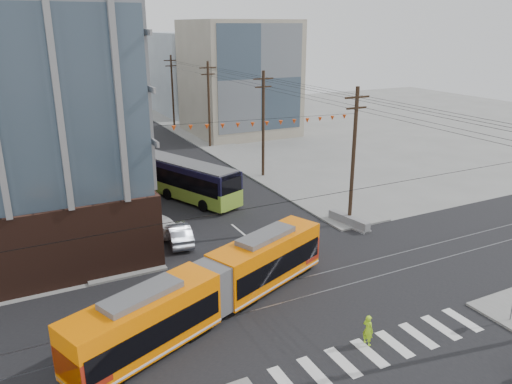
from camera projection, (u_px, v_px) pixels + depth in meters
ground at (346, 319)px, 27.39m from camera, size 160.00×160.00×0.00m
bg_bldg_ne_near at (239, 78)px, 72.26m from camera, size 14.00×14.00×16.00m
bg_bldg_nw_far at (3, 60)px, 79.03m from camera, size 16.00×18.00×20.00m
bg_bldg_ne_far at (202, 73)px, 90.34m from camera, size 16.00×16.00×14.00m
utility_pole_far at (173, 92)px, 76.60m from camera, size 0.30×0.30×11.00m
streetcar at (212, 289)px, 27.20m from camera, size 16.85×8.74×3.32m
city_bus at (182, 179)px, 46.11m from camera, size 7.34×12.84×3.61m
parked_car_silver at (178, 233)px, 36.74m from camera, size 2.24×4.68×1.48m
parked_car_white at (157, 224)px, 38.49m from camera, size 3.16×5.14×1.39m
parked_car_grey at (129, 193)px, 45.80m from camera, size 3.38×4.89×1.24m
pedestrian at (368, 330)px, 24.93m from camera, size 0.52×0.68×1.67m
jersey_barrier at (349, 221)px, 39.95m from camera, size 1.57×4.09×0.80m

